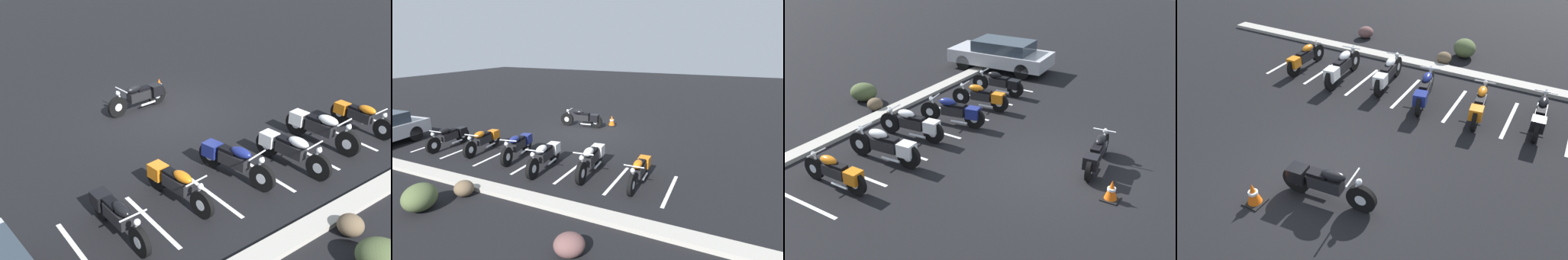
# 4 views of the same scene
# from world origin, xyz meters

# --- Properties ---
(ground) EXTENTS (60.00, 60.00, 0.00)m
(ground) POSITION_xyz_m (0.00, 0.00, 0.00)
(ground) COLOR black
(motorcycle_black_featured) EXTENTS (2.15, 0.63, 0.85)m
(motorcycle_black_featured) POSITION_xyz_m (0.54, -0.77, 0.45)
(motorcycle_black_featured) COLOR black
(motorcycle_black_featured) RESTS_ON ground
(parked_bike_0) EXTENTS (0.57, 2.04, 0.80)m
(parked_bike_0) POSITION_xyz_m (-3.74, 4.19, 0.43)
(parked_bike_0) COLOR black
(parked_bike_0) RESTS_ON ground
(parked_bike_1) EXTENTS (0.65, 2.30, 0.90)m
(parked_bike_1) POSITION_xyz_m (-2.13, 4.06, 0.48)
(parked_bike_1) COLOR black
(parked_bike_1) RESTS_ON ground
(parked_bike_2) EXTENTS (0.64, 2.21, 0.87)m
(parked_bike_2) POSITION_xyz_m (-0.62, 4.40, 0.46)
(parked_bike_2) COLOR black
(parked_bike_2) RESTS_ON ground
(parked_bike_3) EXTENTS (0.76, 2.19, 0.87)m
(parked_bike_3) POSITION_xyz_m (0.84, 3.95, 0.46)
(parked_bike_3) COLOR black
(parked_bike_3) RESTS_ON ground
(parked_bike_4) EXTENTS (0.63, 2.10, 0.83)m
(parked_bike_4) POSITION_xyz_m (2.46, 3.96, 0.44)
(parked_bike_4) COLOR black
(parked_bike_4) RESTS_ON ground
(parked_bike_5) EXTENTS (0.59, 2.09, 0.82)m
(parked_bike_5) POSITION_xyz_m (4.01, 4.18, 0.44)
(parked_bike_5) COLOR black
(parked_bike_5) RESTS_ON ground
(car_silver) EXTENTS (2.10, 4.42, 1.29)m
(car_silver) POSITION_xyz_m (6.68, 5.69, 0.68)
(car_silver) COLOR black
(car_silver) RESTS_ON ground
(concrete_curb) EXTENTS (18.00, 0.50, 0.12)m
(concrete_curb) POSITION_xyz_m (0.00, 6.43, 0.06)
(concrete_curb) COLOR #A8A399
(concrete_curb) RESTS_ON ground
(landscape_rock_0) EXTENTS (0.75, 0.75, 0.43)m
(landscape_rock_0) POSITION_xyz_m (0.35, 6.97, 0.22)
(landscape_rock_0) COLOR brown
(landscape_rock_0) RESTS_ON ground
(landscape_rock_2) EXTENTS (1.14, 1.21, 0.66)m
(landscape_rock_2) POSITION_xyz_m (0.79, 7.95, 0.33)
(landscape_rock_2) COLOR #485532
(landscape_rock_2) RESTS_ON ground
(traffic_cone) EXTENTS (0.40, 0.40, 0.51)m
(traffic_cone) POSITION_xyz_m (-0.66, -1.57, 0.24)
(traffic_cone) COLOR black
(traffic_cone) RESTS_ON ground
(stall_line_0) EXTENTS (0.10, 2.10, 0.00)m
(stall_line_0) POSITION_xyz_m (-4.66, 4.29, 0.00)
(stall_line_0) COLOR white
(stall_line_0) RESTS_ON ground
(stall_line_1) EXTENTS (0.10, 2.10, 0.00)m
(stall_line_1) POSITION_xyz_m (-3.07, 4.29, 0.00)
(stall_line_1) COLOR white
(stall_line_1) RESTS_ON ground
(stall_line_2) EXTENTS (0.10, 2.10, 0.00)m
(stall_line_2) POSITION_xyz_m (-1.48, 4.29, 0.00)
(stall_line_2) COLOR white
(stall_line_2) RESTS_ON ground
(stall_line_3) EXTENTS (0.10, 2.10, 0.00)m
(stall_line_3) POSITION_xyz_m (0.11, 4.29, 0.00)
(stall_line_3) COLOR white
(stall_line_3) RESTS_ON ground
(stall_line_4) EXTENTS (0.10, 2.10, 0.00)m
(stall_line_4) POSITION_xyz_m (1.70, 4.29, 0.00)
(stall_line_4) COLOR white
(stall_line_4) RESTS_ON ground
(stall_line_5) EXTENTS (0.10, 2.10, 0.00)m
(stall_line_5) POSITION_xyz_m (3.29, 4.29, 0.00)
(stall_line_5) COLOR white
(stall_line_5) RESTS_ON ground
(stall_line_6) EXTENTS (0.10, 2.10, 0.00)m
(stall_line_6) POSITION_xyz_m (4.88, 4.29, 0.00)
(stall_line_6) COLOR white
(stall_line_6) RESTS_ON ground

